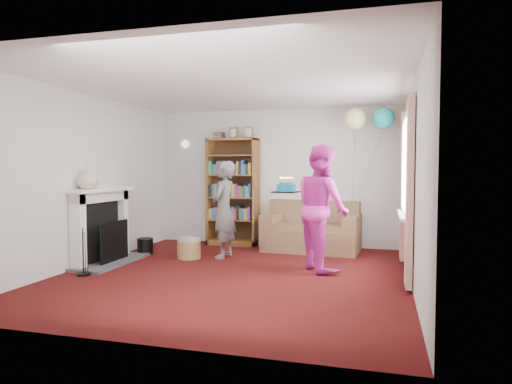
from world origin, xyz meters
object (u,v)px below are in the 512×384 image
(sofa, at_px, (312,232))
(person_magenta, at_px, (322,207))
(bookcase, at_px, (233,193))
(person_striped, at_px, (224,210))
(birthday_cake, at_px, (286,188))

(sofa, bearing_deg, person_magenta, -71.58)
(bookcase, xyz_separation_m, person_striped, (0.25, -1.25, -0.20))
(sofa, height_order, birthday_cake, birthday_cake)
(birthday_cake, bearing_deg, person_striped, 163.32)
(sofa, height_order, person_striped, person_striped)
(sofa, relative_size, person_magenta, 0.92)
(bookcase, bearing_deg, person_magenta, -42.22)
(person_striped, bearing_deg, birthday_cake, 75.51)
(person_striped, xyz_separation_m, person_magenta, (1.61, -0.44, 0.11))
(bookcase, xyz_separation_m, birthday_cake, (1.32, -1.57, 0.17))
(person_magenta, bearing_deg, sofa, -17.26)
(person_striped, bearing_deg, sofa, 131.21)
(person_magenta, height_order, birthday_cake, person_magenta)
(sofa, xyz_separation_m, person_striped, (-1.25, -1.01, 0.44))
(sofa, xyz_separation_m, person_magenta, (0.36, -1.45, 0.55))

